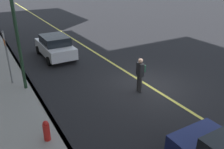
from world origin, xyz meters
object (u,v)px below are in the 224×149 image
(car_white, at_px, (55,46))
(traffic_light_mast, at_px, (47,10))
(pedestrian_with_backpack, at_px, (140,72))
(street_sign_post, at_px, (7,55))
(fire_hydrant, at_px, (47,132))

(car_white, relative_size, traffic_light_mast, 0.71)
(pedestrian_with_backpack, xyz_separation_m, street_sign_post, (3.99, 5.49, 0.69))
(car_white, bearing_deg, traffic_light_mast, 161.34)
(car_white, xyz_separation_m, traffic_light_mast, (-4.12, 1.39, 3.12))
(car_white, distance_m, street_sign_post, 4.75)
(street_sign_post, bearing_deg, traffic_light_mast, -115.41)
(car_white, height_order, street_sign_post, street_sign_post)
(car_white, distance_m, pedestrian_with_backpack, 7.44)
(pedestrian_with_backpack, height_order, fire_hydrant, pedestrian_with_backpack)
(pedestrian_with_backpack, xyz_separation_m, fire_hydrant, (-1.53, 5.18, -0.59))
(pedestrian_with_backpack, bearing_deg, traffic_light_mast, 48.78)
(street_sign_post, height_order, fire_hydrant, street_sign_post)
(car_white, height_order, traffic_light_mast, traffic_light_mast)
(car_white, height_order, fire_hydrant, car_white)
(fire_hydrant, bearing_deg, street_sign_post, 3.16)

